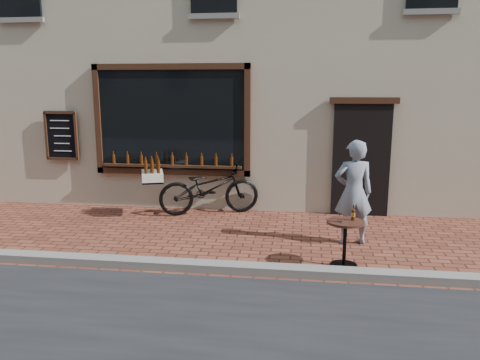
# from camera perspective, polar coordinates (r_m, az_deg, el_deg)

# --- Properties ---
(ground) EXTENTS (90.00, 90.00, 0.00)m
(ground) POSITION_cam_1_polar(r_m,az_deg,el_deg) (6.39, 0.18, -11.89)
(ground) COLOR #5D2A1E
(ground) RESTS_ON ground
(kerb) EXTENTS (90.00, 0.25, 0.12)m
(kerb) POSITION_cam_1_polar(r_m,az_deg,el_deg) (6.55, 0.41, -10.72)
(kerb) COLOR slate
(kerb) RESTS_ON ground
(cargo_bicycle) EXTENTS (2.39, 1.39, 1.13)m
(cargo_bicycle) POSITION_cam_1_polar(r_m,az_deg,el_deg) (9.36, -4.03, -0.94)
(cargo_bicycle) COLOR black
(cargo_bicycle) RESTS_ON ground
(bistro_table) EXTENTS (0.52, 0.52, 0.90)m
(bistro_table) POSITION_cam_1_polar(r_m,az_deg,el_deg) (6.79, 12.71, -6.44)
(bistro_table) COLOR black
(bistro_table) RESTS_ON ground
(pedestrian) EXTENTS (0.68, 0.50, 1.70)m
(pedestrian) POSITION_cam_1_polar(r_m,az_deg,el_deg) (7.73, 13.66, -1.48)
(pedestrian) COLOR gray
(pedestrian) RESTS_ON ground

